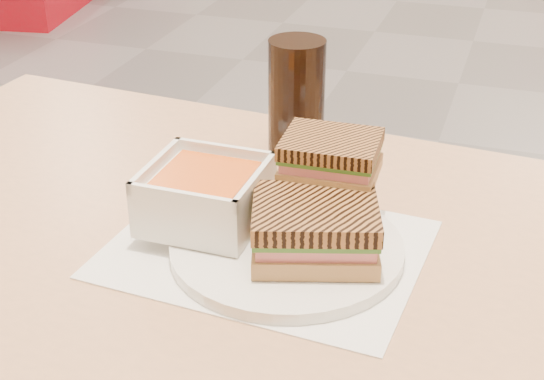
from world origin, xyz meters
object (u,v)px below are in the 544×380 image
(plate, at_px, (287,248))
(main_table, at_px, (256,320))
(cola_glass, at_px, (296,99))
(soup_bowl, at_px, (205,197))
(panini_lower, at_px, (315,229))

(plate, bearing_deg, main_table, 159.11)
(plate, xyz_separation_m, cola_glass, (-0.07, 0.25, 0.07))
(cola_glass, bearing_deg, plate, -75.44)
(plate, relative_size, soup_bowl, 1.99)
(main_table, bearing_deg, cola_glass, 95.37)
(soup_bowl, bearing_deg, main_table, -0.82)
(cola_glass, bearing_deg, soup_bowl, -99.19)
(cola_glass, bearing_deg, panini_lower, -69.16)
(plate, xyz_separation_m, soup_bowl, (-0.10, 0.02, 0.04))
(plate, height_order, cola_glass, cola_glass)
(soup_bowl, relative_size, cola_glass, 0.79)
(panini_lower, bearing_deg, cola_glass, 110.84)
(main_table, relative_size, panini_lower, 7.85)
(soup_bowl, xyz_separation_m, panini_lower, (0.14, -0.03, -0.00))
(plate, bearing_deg, cola_glass, 104.56)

